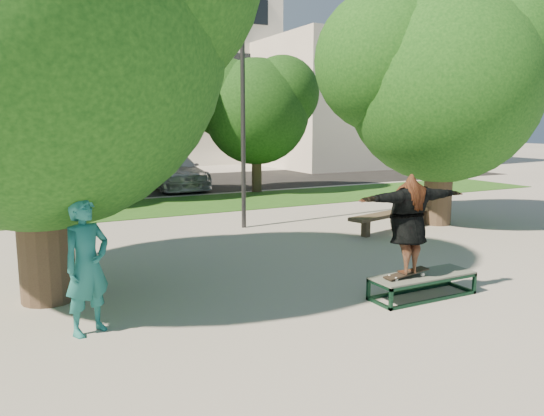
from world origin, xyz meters
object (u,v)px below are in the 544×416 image
tree_left (22,11)px  car_dark (41,171)px  lamppost (243,109)px  bystander (87,266)px  grind_box (422,285)px  car_grey (79,177)px  tree_right (439,74)px  bench (395,214)px  car_silver_b (172,171)px

tree_left → car_dark: tree_left is taller
lamppost → bystander: size_ratio=3.30×
grind_box → car_grey: car_grey is taller
tree_right → car_dark: size_ratio=1.33×
bystander → bench: (8.20, 3.52, -0.50)m
bystander → lamppost: bearing=21.9°
tree_left → car_grey: bearing=80.0°
lamppost → grind_box: bearing=-88.2°
grind_box → car_dark: bearing=103.8°
tree_right → lamppost: 5.36m
tree_right → car_silver_b: size_ratio=1.28×
car_silver_b → tree_left: bearing=-116.0°
tree_left → car_silver_b: (6.11, 13.27, -3.68)m
tree_left → bench: tree_left is taller
bystander → bench: 8.93m
grind_box → car_grey: bearing=101.5°
tree_right → grind_box: (-4.71, -4.68, -3.90)m
tree_right → lamppost: bearing=158.7°
tree_right → grind_box: 7.71m
lamppost → car_silver_b: size_ratio=1.20×
car_grey → car_silver_b: bearing=15.1°
bystander → car_dark: bystander is taller
grind_box → car_dark: (-4.43, 18.01, 0.61)m
lamppost → tree_left: bearing=-143.6°
bystander → car_grey: size_ratio=0.37×
tree_right → lamppost: (-4.92, 1.92, -0.94)m
bystander → car_grey: (1.82, 14.82, -0.24)m
car_dark → tree_left: bearing=-89.5°
tree_left → car_grey: 13.77m
tree_left → bystander: (0.47, -1.77, -3.50)m
lamppost → car_silver_b: (0.82, 9.36, -2.41)m
grind_box → bystander: 5.16m
bench → grind_box: bearing=-140.1°
bystander → car_grey: bystander is taller
bystander → car_dark: size_ratio=0.38×
tree_right → lamppost: tree_right is taller
bystander → car_grey: 14.94m
tree_right → car_silver_b: (-4.10, 11.28, -3.35)m
tree_right → bench: bearing=-171.3°
grind_box → car_dark: car_dark is taller
grind_box → car_grey: size_ratio=0.36×
bystander → bench: size_ratio=0.56×
tree_left → car_silver_b: size_ratio=1.39×
tree_right → bystander: tree_right is taller
bench → tree_right: bearing=-5.9°
car_grey → car_silver_b: (3.82, 0.21, 0.05)m
car_silver_b → bench: bearing=-78.8°
tree_right → car_dark: (-9.14, 13.33, -3.29)m
tree_left → car_grey: tree_left is taller
tree_left → lamppost: 6.70m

